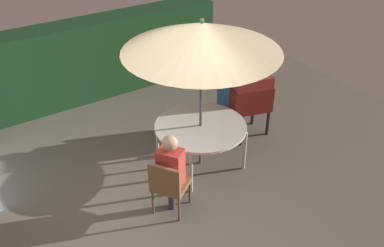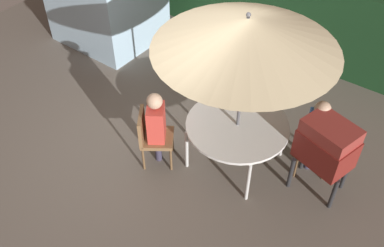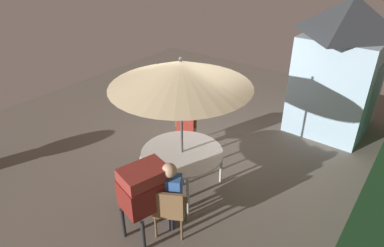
{
  "view_description": "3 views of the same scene",
  "coord_description": "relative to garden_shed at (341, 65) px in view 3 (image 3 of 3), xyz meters",
  "views": [
    {
      "loc": [
        -1.99,
        -4.31,
        4.38
      ],
      "look_at": [
        0.69,
        -0.23,
        1.24
      ],
      "focal_mm": 39.64,
      "sensor_mm": 36.0,
      "label": 1
    },
    {
      "loc": [
        3.24,
        -3.63,
        4.89
      ],
      "look_at": [
        0.78,
        -0.23,
        0.93
      ],
      "focal_mm": 40.41,
      "sensor_mm": 36.0,
      "label": 2
    },
    {
      "loc": [
        5.07,
        3.39,
        4.1
      ],
      "look_at": [
        0.52,
        0.01,
        0.92
      ],
      "focal_mm": 31.63,
      "sensor_mm": 36.0,
      "label": 3
    }
  ],
  "objects": [
    {
      "name": "ground_plane",
      "position": [
        2.73,
        -1.76,
        -1.55
      ],
      "size": [
        11.0,
        11.0,
        0.0
      ],
      "primitive_type": "plane",
      "color": "#6B6056"
    },
    {
      "name": "garden_shed",
      "position": [
        0.0,
        0.0,
        0.0
      ],
      "size": [
        1.98,
        1.76,
        3.03
      ],
      "color": "#9EBCD1",
      "rests_on": "ground"
    },
    {
      "name": "patio_table",
      "position": [
        3.92,
        -1.47,
        -0.85
      ],
      "size": [
        1.46,
        1.46,
        0.75
      ],
      "color": "white",
      "rests_on": "ground"
    },
    {
      "name": "patio_umbrella",
      "position": [
        3.92,
        -1.47,
        0.66
      ],
      "size": [
        2.3,
        2.3,
        2.48
      ],
      "color": "#4C4C51",
      "rests_on": "ground"
    },
    {
      "name": "bbq_grill",
      "position": [
        5.11,
        -1.22,
        -0.7
      ],
      "size": [
        0.81,
        0.67,
        1.2
      ],
      "color": "maroon",
      "rests_on": "ground"
    },
    {
      "name": "chair_near_shed",
      "position": [
        2.91,
        -2.16,
        -1.03
      ],
      "size": [
        0.64,
        0.64,
        0.9
      ],
      "color": "olive",
      "rests_on": "ground"
    },
    {
      "name": "chair_far_side",
      "position": [
        4.95,
        -0.9,
        -1.03
      ],
      "size": [
        0.63,
        0.63,
        0.9
      ],
      "color": "olive",
      "rests_on": "ground"
    },
    {
      "name": "person_in_red",
      "position": [
        2.98,
        -2.12,
        -0.77
      ],
      "size": [
        0.39,
        0.42,
        1.26
      ],
      "color": "#CC3D33",
      "rests_on": "ground"
    },
    {
      "name": "person_in_blue",
      "position": [
        4.87,
        -0.95,
        -0.77
      ],
      "size": [
        0.37,
        0.41,
        1.26
      ],
      "color": "#3866B2",
      "rests_on": "ground"
    }
  ]
}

